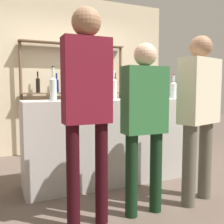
% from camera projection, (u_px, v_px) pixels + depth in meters
% --- Properties ---
extents(ground_plane, '(16.00, 16.00, 0.00)m').
position_uv_depth(ground_plane, '(112.00, 181.00, 3.28)').
color(ground_plane, brown).
extents(bar_counter, '(2.12, 0.52, 1.02)m').
position_uv_depth(bar_counter, '(112.00, 141.00, 3.23)').
color(bar_counter, '#B7B2AD').
rests_on(bar_counter, ground_plane).
extents(back_wall, '(3.72, 0.12, 2.80)m').
position_uv_depth(back_wall, '(72.00, 75.00, 4.85)').
color(back_wall, beige).
rests_on(back_wall, ground_plane).
extents(back_shelf, '(1.88, 0.18, 1.94)m').
position_uv_depth(back_shelf, '(75.00, 82.00, 4.70)').
color(back_shelf, brown).
rests_on(back_shelf, ground_plane).
extents(counter_bottle_0, '(0.09, 0.09, 0.35)m').
position_uv_depth(counter_bottle_0, '(145.00, 88.00, 3.37)').
color(counter_bottle_0, '#0F1956').
rests_on(counter_bottle_0, bar_counter).
extents(counter_bottle_1, '(0.08, 0.08, 0.33)m').
position_uv_depth(counter_bottle_1, '(71.00, 89.00, 2.85)').
color(counter_bottle_1, black).
rests_on(counter_bottle_1, bar_counter).
extents(counter_bottle_2, '(0.07, 0.07, 0.37)m').
position_uv_depth(counter_bottle_2, '(53.00, 88.00, 2.80)').
color(counter_bottle_2, silver).
rests_on(counter_bottle_2, bar_counter).
extents(counter_bottle_3, '(0.08, 0.08, 0.37)m').
position_uv_depth(counter_bottle_3, '(93.00, 88.00, 3.24)').
color(counter_bottle_3, '#0F1956').
rests_on(counter_bottle_3, bar_counter).
extents(counter_bottle_4, '(0.09, 0.09, 0.37)m').
position_uv_depth(counter_bottle_4, '(113.00, 88.00, 3.14)').
color(counter_bottle_4, silver).
rests_on(counter_bottle_4, bar_counter).
extents(counter_bottle_5, '(0.08, 0.08, 0.32)m').
position_uv_depth(counter_bottle_5, '(173.00, 89.00, 3.54)').
color(counter_bottle_5, silver).
rests_on(counter_bottle_5, bar_counter).
extents(wine_glass, '(0.08, 0.08, 0.17)m').
position_uv_depth(wine_glass, '(127.00, 89.00, 3.39)').
color(wine_glass, silver).
rests_on(wine_glass, bar_counter).
extents(cork_jar, '(0.10, 0.10, 0.16)m').
position_uv_depth(cork_jar, '(136.00, 93.00, 3.42)').
color(cork_jar, silver).
rests_on(cork_jar, bar_counter).
extents(customer_left, '(0.39, 0.24, 1.80)m').
position_uv_depth(customer_left, '(87.00, 97.00, 2.12)').
color(customer_left, black).
rests_on(customer_left, ground_plane).
extents(server_behind_counter, '(0.47, 0.23, 1.60)m').
position_uv_depth(server_behind_counter, '(100.00, 103.00, 3.97)').
color(server_behind_counter, black).
rests_on(server_behind_counter, ground_plane).
extents(customer_center, '(0.40, 0.20, 1.55)m').
position_uv_depth(customer_center, '(145.00, 115.00, 2.34)').
color(customer_center, black).
rests_on(customer_center, ground_plane).
extents(customer_right, '(0.52, 0.34, 1.67)m').
position_uv_depth(customer_right, '(199.00, 107.00, 2.60)').
color(customer_right, '#575347').
rests_on(customer_right, ground_plane).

